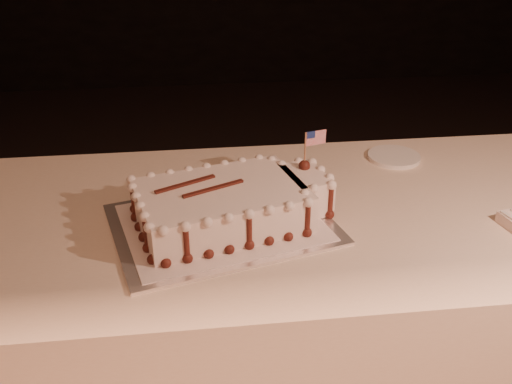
{
  "coord_description": "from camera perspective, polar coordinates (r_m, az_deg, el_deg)",
  "views": [
    {
      "loc": [
        -0.16,
        -0.59,
        1.45
      ],
      "look_at": [
        -0.02,
        0.55,
        0.83
      ],
      "focal_mm": 40.0,
      "sensor_mm": 36.0,
      "label": 1
    }
  ],
  "objects": [
    {
      "name": "doily",
      "position": [
        1.34,
        -3.41,
        -3.03
      ],
      "size": [
        0.51,
        0.44,
        0.0
      ],
      "primitive_type": "cube",
      "rotation": [
        0.0,
        0.0,
        0.25
      ],
      "color": "white",
      "rests_on": "cake_board"
    },
    {
      "name": "cake_board",
      "position": [
        1.34,
        -3.4,
        -3.22
      ],
      "size": [
        0.57,
        0.49,
        0.01
      ],
      "primitive_type": "cube",
      "rotation": [
        0.0,
        0.0,
        0.25
      ],
      "color": "white",
      "rests_on": "banquet_table"
    },
    {
      "name": "side_plate",
      "position": [
        1.71,
        13.62,
        3.44
      ],
      "size": [
        0.15,
        0.15,
        0.01
      ],
      "primitive_type": "cylinder",
      "color": "white",
      "rests_on": "banquet_table"
    },
    {
      "name": "banquet_table",
      "position": [
        1.62,
        0.54,
        -13.59
      ],
      "size": [
        2.4,
        0.8,
        0.75
      ],
      "primitive_type": "cube",
      "color": "beige",
      "rests_on": "ground"
    },
    {
      "name": "sheet_cake",
      "position": [
        1.32,
        -2.38,
        -1.14
      ],
      "size": [
        0.49,
        0.34,
        0.19
      ],
      "color": "white",
      "rests_on": "doily"
    }
  ]
}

